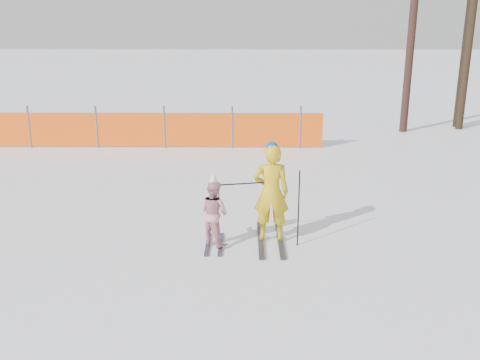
{
  "coord_description": "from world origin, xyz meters",
  "views": [
    {
      "loc": [
        0.07,
        -8.37,
        3.68
      ],
      "look_at": [
        0.0,
        0.5,
        1.0
      ],
      "focal_mm": 40.0,
      "sensor_mm": 36.0,
      "label": 1
    }
  ],
  "objects": [
    {
      "name": "ground",
      "position": [
        0.0,
        0.0,
        0.0
      ],
      "size": [
        120.0,
        120.0,
        0.0
      ],
      "primitive_type": "plane",
      "color": "white",
      "rests_on": "ground"
    },
    {
      "name": "adult",
      "position": [
        0.53,
        0.18,
        0.87
      ],
      "size": [
        0.62,
        1.58,
        1.76
      ],
      "color": "black",
      "rests_on": "ground"
    },
    {
      "name": "child",
      "position": [
        -0.43,
        -0.02,
        0.6
      ],
      "size": [
        0.69,
        0.94,
        1.3
      ],
      "color": "black",
      "rests_on": "ground"
    },
    {
      "name": "ski_poles",
      "position": [
        0.65,
        0.02,
        0.8
      ],
      "size": [
        1.3,
        0.2,
        1.32
      ],
      "color": "black",
      "rests_on": "ground"
    },
    {
      "name": "safety_fence",
      "position": [
        -4.98,
        7.12,
        0.56
      ],
      "size": [
        14.7,
        0.06,
        1.25
      ],
      "color": "#595960",
      "rests_on": "ground"
    },
    {
      "name": "tree_trunks",
      "position": [
        6.81,
        10.01,
        3.05
      ],
      "size": [
        2.42,
        1.14,
        6.87
      ],
      "color": "#311C16",
      "rests_on": "ground"
    }
  ]
}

